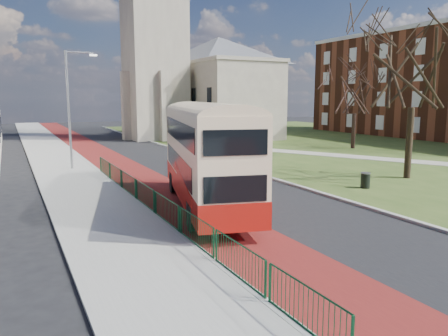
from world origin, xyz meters
TOP-DOWN VIEW (x-y plane):
  - ground at (0.00, 0.00)m, footprint 160.00×160.00m
  - road_carriageway at (1.50, 20.00)m, footprint 9.00×120.00m
  - bus_lane at (-1.20, 20.00)m, footprint 3.40×120.00m
  - pavement_west at (-5.00, 20.00)m, footprint 4.00×120.00m
  - kerb_west at (-3.00, 20.00)m, footprint 0.25×120.00m
  - kerb_east at (6.10, 22.00)m, footprint 0.25×80.00m
  - grass_green at (26.00, 22.00)m, footprint 40.00×80.00m
  - footpath at (20.00, 10.00)m, footprint 18.84×32.82m
  - pedestrian_railing at (-2.95, 4.00)m, footprint 0.07×24.00m
  - gothic_church at (12.56, 38.00)m, footprint 16.38×18.00m
  - streetlamp at (-4.35, 18.00)m, footprint 2.13×0.18m
  - bus at (-0.41, 4.22)m, footprint 5.10×11.25m
  - winter_tree_near at (13.83, 5.37)m, footprint 8.82×8.82m
  - winter_tree_far at (22.18, 19.23)m, footprint 7.26×7.26m
  - litter_bin at (9.20, 4.18)m, footprint 0.57×0.57m

SIDE VIEW (x-z plane):
  - ground at x=0.00m, z-range 0.00..0.00m
  - road_carriageway at x=1.50m, z-range 0.00..0.01m
  - bus_lane at x=-1.20m, z-range 0.00..0.01m
  - grass_green at x=26.00m, z-range 0.00..0.04m
  - footpath at x=20.00m, z-range 0.04..0.07m
  - pavement_west at x=-5.00m, z-range 0.00..0.12m
  - kerb_west at x=-3.00m, z-range 0.00..0.13m
  - kerb_east at x=6.10m, z-range 0.00..0.13m
  - litter_bin at x=9.20m, z-range 0.04..0.91m
  - pedestrian_railing at x=-2.95m, z-range -0.01..1.11m
  - bus at x=-0.41m, z-range 0.32..4.91m
  - streetlamp at x=-4.35m, z-range 0.59..8.59m
  - winter_tree_far at x=22.18m, z-range 1.74..10.53m
  - winter_tree_near at x=13.83m, z-range 2.21..13.43m
  - gothic_church at x=12.56m, z-range -6.87..33.13m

